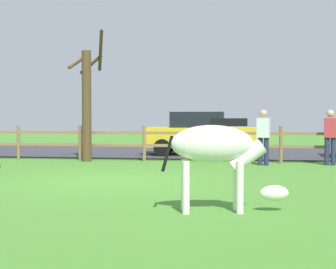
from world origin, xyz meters
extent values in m
plane|color=#47842D|center=(0.00, 0.00, 0.00)|extent=(60.00, 60.00, 0.00)
cube|color=#38383D|center=(0.00, 9.30, 0.03)|extent=(28.00, 7.40, 0.05)
cylinder|color=olive|center=(-4.55, 5.00, 0.57)|extent=(0.11, 0.11, 1.15)
cylinder|color=olive|center=(-2.41, 5.00, 0.57)|extent=(0.11, 0.11, 1.15)
cylinder|color=olive|center=(-0.26, 5.00, 0.57)|extent=(0.11, 0.11, 1.15)
cylinder|color=olive|center=(1.89, 5.00, 0.57)|extent=(0.11, 0.11, 1.15)
cylinder|color=olive|center=(4.04, 5.00, 0.57)|extent=(0.11, 0.11, 1.15)
cube|color=olive|center=(-0.26, 5.00, 0.52)|extent=(21.49, 0.06, 0.09)
cube|color=olive|center=(-0.26, 5.00, 0.92)|extent=(21.49, 0.06, 0.09)
cylinder|color=#513A23|center=(-2.09, 4.74, 1.77)|extent=(0.30, 0.30, 3.55)
cylinder|color=#513A23|center=(-1.67, 4.90, 3.57)|extent=(0.45, 0.97, 1.24)
cylinder|color=#513A23|center=(-2.05, 5.11, 3.15)|extent=(0.81, 0.19, 0.64)
cylinder|color=#513A23|center=(-2.42, 4.96, 3.24)|extent=(0.55, 0.76, 0.58)
ellipsoid|color=white|center=(2.47, -3.22, 1.03)|extent=(1.31, 0.71, 0.56)
cylinder|color=white|center=(2.83, -3.01, 0.39)|extent=(0.11, 0.11, 0.78)
cylinder|color=white|center=(2.89, -3.28, 0.39)|extent=(0.11, 0.11, 0.78)
cylinder|color=white|center=(2.05, -3.16, 0.39)|extent=(0.11, 0.11, 0.78)
cylinder|color=white|center=(2.10, -3.44, 0.39)|extent=(0.11, 0.11, 0.78)
cylinder|color=white|center=(2.99, -3.12, 0.84)|extent=(0.62, 0.35, 0.51)
ellipsoid|color=white|center=(3.40, -3.04, 0.28)|extent=(0.47, 0.28, 0.24)
cube|color=black|center=(2.71, -3.17, 1.35)|extent=(0.56, 0.15, 0.12)
cylinder|color=black|center=(1.81, -3.35, 0.88)|extent=(0.20, 0.09, 0.54)
cube|color=yellow|center=(1.39, 7.45, 0.70)|extent=(4.04, 1.80, 0.70)
cube|color=black|center=(1.24, 7.45, 1.33)|extent=(1.94, 1.61, 0.56)
cylinder|color=black|center=(2.72, 8.33, 0.35)|extent=(0.60, 0.20, 0.60)
cylinder|color=black|center=(2.76, 6.63, 0.35)|extent=(0.60, 0.20, 0.60)
cylinder|color=black|center=(0.02, 8.27, 0.35)|extent=(0.60, 0.20, 0.60)
cylinder|color=black|center=(0.06, 6.57, 0.35)|extent=(0.60, 0.20, 0.60)
cylinder|color=#232847|center=(3.39, 4.27, 0.41)|extent=(0.14, 0.14, 0.82)
cylinder|color=#232847|center=(3.57, 4.23, 0.41)|extent=(0.14, 0.14, 0.82)
cube|color=silver|center=(3.48, 4.25, 1.11)|extent=(0.40, 0.30, 0.58)
sphere|color=tan|center=(3.48, 4.25, 1.53)|extent=(0.22, 0.22, 0.22)
cylinder|color=#232847|center=(5.34, 4.61, 0.41)|extent=(0.14, 0.14, 0.82)
cylinder|color=#232847|center=(5.52, 4.58, 0.41)|extent=(0.14, 0.14, 0.82)
cube|color=#B7333D|center=(5.43, 4.60, 1.11)|extent=(0.39, 0.26, 0.58)
sphere|color=tan|center=(5.43, 4.60, 1.53)|extent=(0.22, 0.22, 0.22)
camera|label=1|loc=(2.97, -10.71, 1.43)|focal=53.44mm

